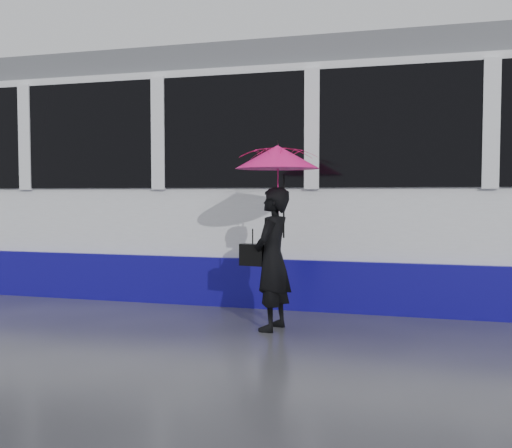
% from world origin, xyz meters
% --- Properties ---
extents(ground, '(90.00, 90.00, 0.00)m').
position_xyz_m(ground, '(0.00, 0.00, 0.00)').
color(ground, '#2C2C31').
rests_on(ground, ground).
extents(rails, '(34.00, 1.51, 0.02)m').
position_xyz_m(rails, '(0.00, 2.50, 0.01)').
color(rails, '#3F3D38').
rests_on(rails, ground).
extents(tram, '(26.00, 2.56, 3.35)m').
position_xyz_m(tram, '(-3.06, 2.50, 1.64)').
color(tram, white).
rests_on(tram, ground).
extents(woman, '(0.44, 0.59, 1.49)m').
position_xyz_m(woman, '(0.20, 0.22, 0.75)').
color(woman, black).
rests_on(woman, ground).
extents(umbrella, '(1.01, 1.01, 1.01)m').
position_xyz_m(umbrella, '(0.25, 0.22, 1.63)').
color(umbrella, '#DA125C').
rests_on(umbrella, ground).
extents(handbag, '(0.28, 0.16, 0.41)m').
position_xyz_m(handbag, '(-0.02, 0.24, 0.78)').
color(handbag, black).
rests_on(handbag, ground).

